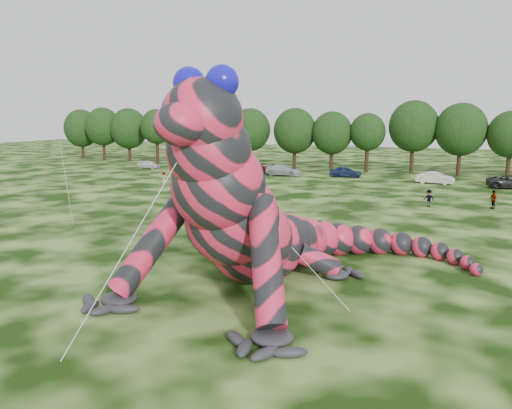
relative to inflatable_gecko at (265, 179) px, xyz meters
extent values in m
plane|color=#16330A|center=(-5.76, -5.64, -5.14)|extent=(240.00, 240.00, 0.00)
cylinder|color=silver|center=(-16.27, 2.91, 2.77)|extent=(0.02, 0.02, 16.63)
cylinder|color=#382314|center=(-17.56, 5.13, -5.02)|extent=(0.08, 0.08, 0.24)
imported|color=white|center=(-37.55, 43.13, -4.51)|extent=(3.78, 1.64, 1.27)
imported|color=black|center=(-30.97, 44.36, -4.50)|extent=(3.92, 1.38, 1.29)
imported|color=maroon|center=(-18.52, 44.00, -4.45)|extent=(5.18, 2.74, 1.39)
imported|color=#B8BCC1|center=(-14.45, 42.49, -4.39)|extent=(5.36, 2.49, 1.52)
imported|color=navy|center=(-6.08, 44.20, -4.41)|extent=(4.40, 2.06, 1.46)
imported|color=silver|center=(5.66, 41.71, -4.40)|extent=(4.65, 2.10, 1.48)
imported|color=black|center=(14.07, 40.85, -4.39)|extent=(5.75, 3.29, 1.51)
imported|color=gray|center=(-12.73, 15.83, -4.23)|extent=(0.72, 0.80, 1.82)
imported|color=gray|center=(-24.70, 28.05, -4.36)|extent=(0.90, 0.88, 1.56)
imported|color=gray|center=(-8.58, 20.26, -4.27)|extent=(1.04, 1.08, 1.75)
imported|color=gray|center=(6.21, 24.61, -4.34)|extent=(1.19, 0.93, 1.62)
imported|color=gray|center=(-4.71, 11.24, -4.22)|extent=(1.80, 0.94, 1.85)
imported|color=gray|center=(11.60, 26.11, -4.31)|extent=(0.87, 1.04, 1.67)
camera|label=1|loc=(9.37, -22.99, 3.12)|focal=35.00mm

